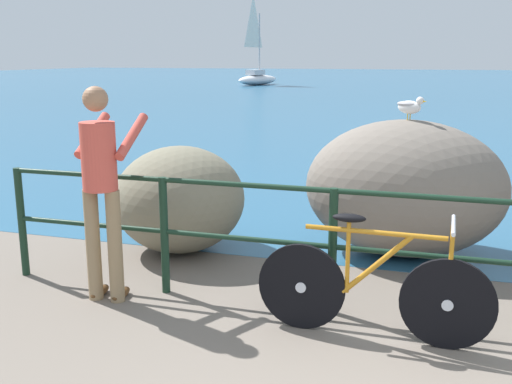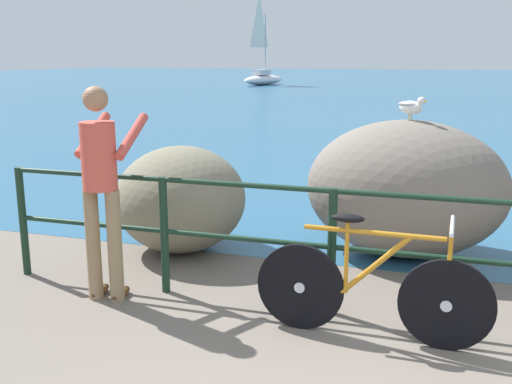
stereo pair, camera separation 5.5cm
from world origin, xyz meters
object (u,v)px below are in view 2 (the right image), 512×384
Objects in this scene: sailboat at (263,75)px; breakwater_boulder_main at (406,189)px; seagull at (411,106)px; person_at_railing at (102,184)px; breakwater_boulder_left at (181,199)px; bicycle at (371,288)px.

breakwater_boulder_main is at bearing -144.00° from sailboat.
breakwater_boulder_main is 0.33× the size of sailboat.
sailboat is at bearing 141.45° from seagull.
seagull is at bearing -67.78° from breakwater_boulder_main.
breakwater_boulder_left is (0.05, 1.38, -0.44)m from person_at_railing.
seagull is at bearing 13.66° from breakwater_boulder_left.
person_at_railing is 38.16m from sailboat.
seagull is at bearing 88.52° from bicycle.
bicycle is 5.28× the size of seagull.
breakwater_boulder_left is 0.22× the size of sailboat.
breakwater_boulder_left is at bearing 147.08° from bicycle.
person_at_railing is 1.29× the size of breakwater_boulder_left.
sailboat is (-12.20, 34.93, -0.82)m from seagull.
sailboat is at bearing 105.67° from breakwater_boulder_left.
breakwater_boulder_left is 2.51m from seagull.
breakwater_boulder_main is (2.29, 1.95, -0.30)m from person_at_railing.
breakwater_boulder_main is 0.83m from seagull.
sailboat is (-9.90, 36.86, -0.28)m from person_at_railing.
breakwater_boulder_main reaches higher than breakwater_boulder_left.
seagull is (0.01, -0.01, 0.83)m from breakwater_boulder_main.
bicycle is at bearing -145.10° from sailboat.
breakwater_boulder_main is 1.46× the size of breakwater_boulder_left.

